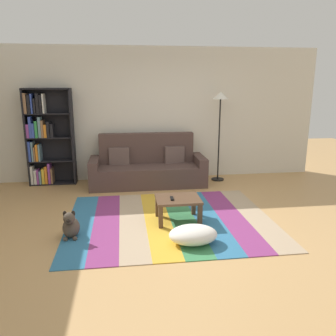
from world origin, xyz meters
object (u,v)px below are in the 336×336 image
Objects in this scene: couch at (148,168)px; tv_remote at (172,198)px; dog at (71,226)px; bookshelf at (45,139)px; standing_lamp at (220,107)px; coffee_table at (178,202)px; pouf at (193,235)px.

couch reaches higher than tv_remote.
bookshelf is at bearing 107.19° from dog.
couch is 15.07× the size of tv_remote.
couch is at bearing -176.05° from standing_lamp.
dog is (0.80, -2.59, -0.76)m from bookshelf.
standing_lamp reaches higher than coffee_table.
coffee_table is at bearing -81.53° from couch.
couch is 1.89m from standing_lamp.
dog reaches higher than coffee_table.
dog reaches higher than pouf.
bookshelf reaches higher than pouf.
standing_lamp reaches higher than tv_remote.
dog is 1.43m from tv_remote.
couch is 5.69× the size of dog.
dog is at bearing -165.00° from tv_remote.
tv_remote is at bearing -158.82° from coffee_table.
pouf is (0.36, -2.71, -0.21)m from couch.
standing_lamp is (1.12, 2.81, 1.39)m from pouf.
coffee_table is 0.77m from pouf.
standing_lamp is at bearing 68.35° from pouf.
bookshelf is 12.60× the size of tv_remote.
pouf is 3.33m from standing_lamp.
bookshelf is 3.20m from tv_remote.
coffee_table is 1.53m from dog.
couch is 2.60m from dog.
standing_lamp is (3.47, -0.18, 0.59)m from bookshelf.
tv_remote is (1.38, 0.31, 0.21)m from dog.
bookshelf reaches higher than dog.
couch reaches higher than dog.
pouf is 1.60m from dog.
tv_remote is at bearing -84.39° from couch.
bookshelf reaches higher than couch.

